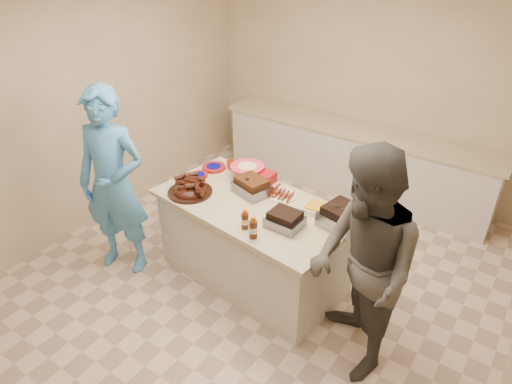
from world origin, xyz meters
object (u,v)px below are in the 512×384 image
Objects in this scene: bbq_bottle_b at (253,237)px; guest_gray at (349,356)px; roasting_pan at (341,225)px; mustard_bottle at (250,194)px; bbq_bottle_a at (245,228)px; island at (253,276)px; guest_blue at (128,262)px; coleslaw_bowl at (247,178)px; plastic_cup at (232,169)px; rib_platter at (190,193)px.

guest_gray is at bearing 4.18° from bbq_bottle_b.
roasting_pan is 2.73× the size of mustard_bottle.
roasting_pan is 0.17× the size of guest_gray.
bbq_bottle_b is (0.13, -0.07, 0.00)m from bbq_bottle_a.
island is 0.97× the size of guest_blue.
roasting_pan reaches higher than mustard_bottle.
roasting_pan is 1.18m from coleslaw_bowl.
bbq_bottle_b reaches higher than island.
coleslaw_bowl is at bearing 138.33° from island.
plastic_cup reaches higher than guest_gray.
island is 9.94× the size of bbq_bottle_a.
mustard_bottle is (-0.12, 0.13, 0.88)m from island.
bbq_bottle_a is 0.10× the size of guest_gray.
coleslaw_bowl is 1.93m from guest_gray.
rib_platter is 1.24× the size of coleslaw_bowl.
island is at bearing -147.59° from guest_gray.
coleslaw_bowl reaches higher than bbq_bottle_b.
bbq_bottle_a is at bearing -9.87° from guest_blue.
roasting_pan is at bearing -11.73° from plastic_cup.
coleslaw_bowl is 1.58m from guest_blue.
rib_platter is 1.47m from roasting_pan.
mustard_bottle is 1.58m from guest_blue.
bbq_bottle_a is 0.15m from bbq_bottle_b.
coleslaw_bowl is (0.28, 0.56, 0.00)m from rib_platter.
bbq_bottle_b reaches higher than mustard_bottle.
guest_gray reaches higher than guest_blue.
coleslaw_bowl reaches higher than island.
bbq_bottle_b is 1.77m from guest_blue.
bbq_bottle_b is 0.11× the size of guest_blue.
bbq_bottle_a is (0.78, -0.17, 0.00)m from rib_platter.
rib_platter is 0.23× the size of guest_gray.
roasting_pan is at bearing 12.89° from rib_platter.
island is 1.09m from rib_platter.
guest_gray is at bearing -19.91° from mustard_bottle.
rib_platter is 3.59× the size of mustard_bottle.
bbq_bottle_a is at bearing 152.27° from bbq_bottle_b.
mustard_bottle is (0.21, -0.24, 0.00)m from coleslaw_bowl.
island is 5.37× the size of coleslaw_bowl.
bbq_bottle_a is at bearing -46.71° from plastic_cup.
bbq_bottle_a is (0.17, -0.36, 0.88)m from island.
rib_platter reaches higher than mustard_bottle.
bbq_bottle_a is at bearing -131.57° from roasting_pan.
guest_blue is at bearing -147.83° from island.
rib_platter reaches higher than roasting_pan.
guest_gray is (0.40, -0.51, -0.88)m from roasting_pan.
roasting_pan is 0.17× the size of guest_blue.
bbq_bottle_b reaches higher than roasting_pan.
bbq_bottle_b reaches higher than rib_platter.
coleslaw_bowl is at bearing -156.43° from guest_gray.
bbq_bottle_a is at bearing -12.66° from rib_platter.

